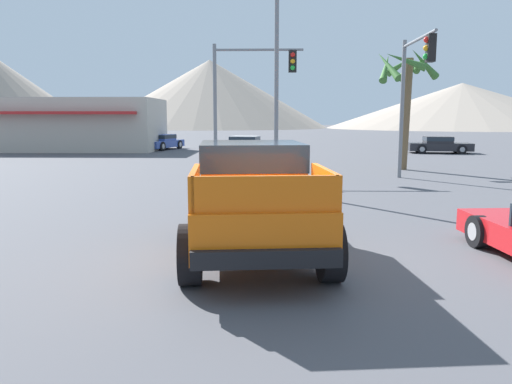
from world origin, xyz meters
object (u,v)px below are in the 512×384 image
(parked_car_dark, at_px, (439,145))
(traffic_light_main, at_px, (413,79))
(parked_car_white, at_px, (246,145))
(orange_pickup_truck, at_px, (253,192))
(traffic_light_crosswalk, at_px, (249,83))
(parked_car_blue, at_px, (161,142))
(street_lamp_post, at_px, (277,46))
(palm_tree_tall, at_px, (405,79))

(parked_car_dark, height_order, traffic_light_main, traffic_light_main)
(parked_car_dark, distance_m, parked_car_white, 13.31)
(orange_pickup_truck, xyz_separation_m, parked_car_white, (-1.30, 24.74, -0.50))
(traffic_light_main, relative_size, traffic_light_crosswalk, 0.98)
(parked_car_blue, relative_size, traffic_light_crosswalk, 0.83)
(parked_car_dark, bearing_deg, traffic_light_crosswalk, -37.77)
(parked_car_white, height_order, street_lamp_post, street_lamp_post)
(parked_car_dark, distance_m, street_lamp_post, 22.01)
(traffic_light_crosswalk, bearing_deg, street_lamp_post, -78.74)
(parked_car_white, xyz_separation_m, palm_tree_tall, (7.79, -10.11, 3.55))
(traffic_light_main, distance_m, street_lamp_post, 5.71)
(orange_pickup_truck, xyz_separation_m, palm_tree_tall, (6.50, 14.63, 3.05))
(traffic_light_crosswalk, bearing_deg, traffic_light_main, -26.32)
(palm_tree_tall, bearing_deg, traffic_light_main, -101.38)
(parked_car_dark, distance_m, palm_tree_tall, 13.04)
(parked_car_white, xyz_separation_m, traffic_light_crosswalk, (0.70, -11.63, 3.28))
(parked_car_dark, bearing_deg, traffic_light_main, -15.27)
(parked_car_dark, height_order, palm_tree_tall, palm_tree_tall)
(street_lamp_post, relative_size, palm_tree_tall, 1.42)
(street_lamp_post, bearing_deg, palm_tree_tall, 49.64)
(parked_car_white, relative_size, street_lamp_post, 0.57)
(orange_pickup_truck, height_order, traffic_light_main, traffic_light_main)
(traffic_light_crosswalk, bearing_deg, orange_pickup_truck, -87.40)
(orange_pickup_truck, relative_size, parked_car_dark, 1.15)
(traffic_light_main, bearing_deg, parked_car_white, -154.91)
(parked_car_white, xyz_separation_m, parked_car_blue, (-6.69, 4.43, -0.01))
(parked_car_white, relative_size, traffic_light_main, 0.82)
(parked_car_white, distance_m, traffic_light_main, 16.53)
(parked_car_dark, height_order, parked_car_blue, parked_car_blue)
(parked_car_white, height_order, traffic_light_crosswalk, traffic_light_crosswalk)
(parked_car_dark, bearing_deg, parked_car_white, -78.24)
(parked_car_dark, xyz_separation_m, street_lamp_post, (-11.46, -18.34, 4.11))
(orange_pickup_truck, height_order, palm_tree_tall, palm_tree_tall)
(parked_car_dark, relative_size, traffic_light_main, 0.80)
(parked_car_white, bearing_deg, traffic_light_main, 36.53)
(traffic_light_crosswalk, xyz_separation_m, street_lamp_post, (1.10, -5.53, 0.80))
(orange_pickup_truck, relative_size, palm_tree_tall, 0.91)
(parked_car_dark, relative_size, traffic_light_crosswalk, 0.79)
(palm_tree_tall, bearing_deg, parked_car_white, 127.64)
(traffic_light_main, xyz_separation_m, street_lamp_post, (-5.07, -2.48, 0.87))
(street_lamp_post, bearing_deg, orange_pickup_truck, -93.81)
(parked_car_dark, height_order, parked_car_white, parked_car_white)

